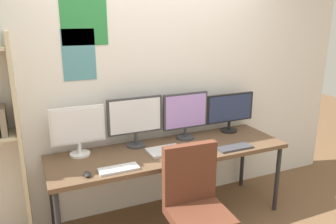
% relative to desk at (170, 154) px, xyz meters
% --- Properties ---
extents(wall_back, '(4.62, 0.11, 2.60)m').
position_rel_desk_xyz_m(wall_back, '(-0.00, 0.42, 0.61)').
color(wall_back, silver).
rests_on(wall_back, ground_plane).
extents(desk, '(2.22, 0.68, 0.74)m').
position_rel_desk_xyz_m(desk, '(0.00, 0.00, 0.00)').
color(desk, brown).
rests_on(desk, ground_plane).
extents(office_chair, '(0.52, 0.52, 0.99)m').
position_rel_desk_xyz_m(office_chair, '(-0.08, -0.65, -0.29)').
color(office_chair, '#2D2D33').
rests_on(office_chair, ground_plane).
extents(monitor_far_left, '(0.47, 0.18, 0.44)m').
position_rel_desk_xyz_m(monitor_far_left, '(-0.79, 0.21, 0.30)').
color(monitor_far_left, silver).
rests_on(monitor_far_left, desk).
extents(monitor_center_left, '(0.53, 0.18, 0.48)m').
position_rel_desk_xyz_m(monitor_center_left, '(-0.26, 0.21, 0.32)').
color(monitor_center_left, '#38383D').
rests_on(monitor_center_left, desk).
extents(monitor_center_right, '(0.48, 0.18, 0.47)m').
position_rel_desk_xyz_m(monitor_center_right, '(0.26, 0.21, 0.31)').
color(monitor_center_right, '#38383D').
rests_on(monitor_center_right, desk).
extents(monitor_far_right, '(0.57, 0.18, 0.41)m').
position_rel_desk_xyz_m(monitor_far_right, '(0.79, 0.21, 0.29)').
color(monitor_far_right, black).
rests_on(monitor_far_right, desk).
extents(keyboard_left, '(0.32, 0.13, 0.02)m').
position_rel_desk_xyz_m(keyboard_left, '(-0.56, -0.23, 0.06)').
color(keyboard_left, silver).
rests_on(keyboard_left, desk).
extents(keyboard_right, '(0.34, 0.13, 0.02)m').
position_rel_desk_xyz_m(keyboard_right, '(0.56, -0.23, 0.06)').
color(keyboard_right, '#38383D').
rests_on(keyboard_right, desk).
extents(computer_mouse, '(0.06, 0.10, 0.03)m').
position_rel_desk_xyz_m(computer_mouse, '(-0.81, -0.23, 0.07)').
color(computer_mouse, black).
rests_on(computer_mouse, desk).
extents(laptop_closed, '(0.32, 0.22, 0.02)m').
position_rel_desk_xyz_m(laptop_closed, '(-0.07, -0.04, 0.06)').
color(laptop_closed, silver).
rests_on(laptop_closed, desk).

